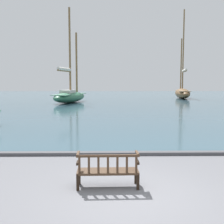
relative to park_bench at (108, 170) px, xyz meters
name	(u,v)px	position (x,y,z in m)	size (l,w,h in m)	color
ground_plane	(129,195)	(0.51, -0.54, -0.47)	(160.00, 160.00, 0.00)	slate
harbor_water	(111,98)	(0.51, 43.46, -0.43)	(100.00, 80.00, 0.08)	#385666
quay_edge_kerb	(121,153)	(0.51, 3.31, -0.41)	(40.00, 0.30, 0.12)	#4C4C50
park_bench	(108,170)	(0.00, 0.00, 0.00)	(1.61, 0.55, 0.92)	black
sailboat_nearest_port	(70,95)	(-5.11, 30.79, 0.65)	(4.74, 9.21, 12.54)	#2D6647
sailboat_far_starboard	(182,92)	(12.93, 41.29, 0.71)	(3.77, 12.62, 15.01)	brown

